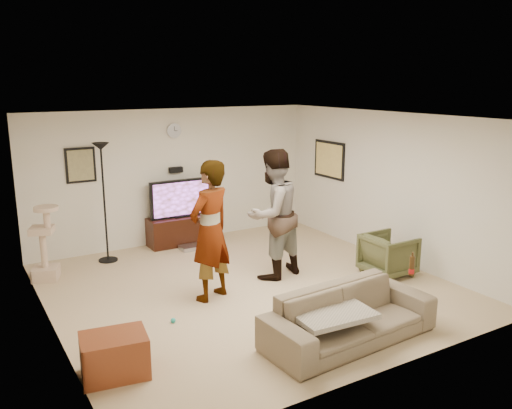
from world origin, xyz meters
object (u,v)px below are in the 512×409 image
tv_stand (182,230)px  side_table (114,355)px  cat_tree (43,243)px  person_left (210,231)px  tv (181,198)px  person_right (273,214)px  armchair (388,255)px  floor_lamp (104,203)px  sofa (350,316)px  beer_bottle (412,266)px

tv_stand → side_table: 4.56m
cat_tree → person_left: person_left is taller
person_left → side_table: 2.31m
tv → person_right: 2.37m
tv → armchair: 3.87m
person_right → person_left: bearing=-1.1°
person_right → side_table: bearing=14.1°
floor_lamp → side_table: floor_lamp is taller
tv_stand → person_left: person_left is taller
person_left → sofa: person_left is taller
armchair → side_table: armchair is taller
floor_lamp → beer_bottle: floor_lamp is taller
armchair → side_table: 4.61m
person_left → beer_bottle: (1.82, -1.97, -0.23)m
person_left → person_right: 1.23m
person_right → armchair: size_ratio=2.78×
cat_tree → side_table: size_ratio=1.74×
tv_stand → person_left: size_ratio=0.64×
tv_stand → person_right: (0.55, -2.30, 0.74)m
person_right → armchair: 1.95m
tv_stand → sofa: 4.54m
armchair → tv_stand: bearing=34.4°
tv → cat_tree: tv is taller
person_left → armchair: person_left is taller
person_right → sofa: size_ratio=0.94×
tv → side_table: bearing=-121.8°
tv_stand → tv: bearing=0.0°
person_right → beer_bottle: 2.34m
cat_tree → tv: bearing=13.8°
person_left → armchair: bearing=145.4°
floor_lamp → beer_bottle: size_ratio=8.06×
armchair → cat_tree: bearing=61.7°
tv_stand → armchair: 3.83m
sofa → person_right: bearing=77.5°
armchair → floor_lamp: bearing=51.3°
sofa → armchair: (1.96, 1.37, 0.02)m
tv_stand → side_table: bearing=-121.8°
person_right → beer_bottle: person_right is taller
tv → person_right: person_right is taller
tv_stand → floor_lamp: size_ratio=0.63×
beer_bottle → floor_lamp: bearing=121.6°
floor_lamp → cat_tree: 1.20m
person_right → side_table: (-2.95, -1.57, -0.78)m
tv → cat_tree: bearing=-166.2°
tv → cat_tree: size_ratio=1.01×
tv_stand → beer_bottle: size_ratio=5.04×
floor_lamp → cat_tree: floor_lamp is taller
tv → armchair: bearing=-55.8°
side_table → armchair: bearing=8.7°
side_table → tv: bearing=58.2°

